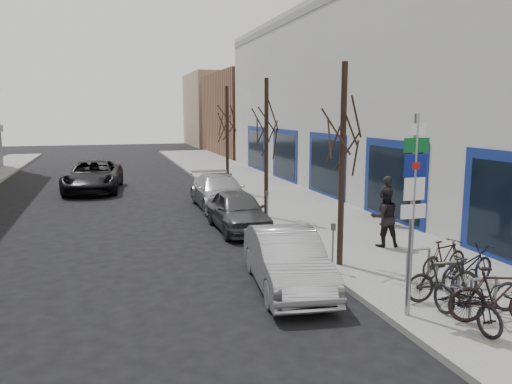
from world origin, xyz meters
TOP-DOWN VIEW (x-y plane):
  - ground at (0.00, 0.00)m, footprint 120.00×120.00m
  - sidewalk_east at (4.50, 10.00)m, footprint 5.00×70.00m
  - commercial_building at (17.00, 16.00)m, footprint 20.00×32.00m
  - brick_building_far at (13.00, 40.00)m, footprint 12.00×14.00m
  - tan_building_far at (13.50, 55.00)m, footprint 13.00×12.00m
  - highway_sign_pole at (2.40, -0.01)m, footprint 0.55×0.10m
  - bike_rack at (3.80, 0.60)m, footprint 0.66×2.26m
  - tree_near at (2.60, 3.50)m, footprint 1.80×1.80m
  - tree_mid at (2.60, 10.00)m, footprint 1.80×1.80m
  - tree_far at (2.60, 16.50)m, footprint 1.80×1.80m
  - meter_front at (2.15, 3.00)m, footprint 0.10×0.08m
  - meter_mid at (2.15, 8.50)m, footprint 0.10×0.08m
  - meter_back at (2.15, 14.00)m, footprint 0.10×0.08m
  - bike_near_left at (3.19, -0.75)m, footprint 0.64×1.86m
  - bike_near_right at (3.83, -0.86)m, footprint 1.99×1.19m
  - bike_mid_curb at (4.72, 1.08)m, footprint 1.93×1.05m
  - bike_mid_inner at (3.54, 0.43)m, footprint 1.78×0.70m
  - bike_far_inner at (4.63, 1.80)m, footprint 1.68×0.87m
  - parked_car_front at (0.73, 2.56)m, footprint 2.00×4.45m
  - parked_car_mid at (1.12, 8.72)m, footprint 1.71×4.22m
  - parked_car_back at (1.40, 13.05)m, footprint 2.07×5.08m
  - lane_car at (-4.06, 19.66)m, footprint 3.34×6.21m
  - pedestrian_near at (6.33, 7.40)m, footprint 0.73×0.56m
  - pedestrian_far at (4.72, 4.79)m, footprint 0.75×0.58m

SIDE VIEW (x-z plane):
  - ground at x=0.00m, z-range 0.00..0.00m
  - sidewalk_east at x=4.50m, z-range 0.00..0.15m
  - bike_far_inner at x=4.63m, z-range 0.15..1.13m
  - bike_rack at x=3.80m, z-range 0.24..1.07m
  - bike_mid_inner at x=3.54m, z-range 0.15..1.20m
  - parked_car_front at x=0.73m, z-range 0.00..1.42m
  - bike_near_left at x=3.19m, z-range 0.15..1.27m
  - bike_mid_curb at x=4.72m, z-range 0.15..1.28m
  - parked_car_mid at x=1.12m, z-range 0.00..1.43m
  - bike_near_right at x=3.83m, z-range 0.15..1.31m
  - parked_car_back at x=1.40m, z-range 0.00..1.47m
  - lane_car at x=-4.06m, z-range 0.00..1.66m
  - meter_front at x=2.15m, z-range 0.28..1.55m
  - meter_mid at x=2.15m, z-range 0.28..1.55m
  - meter_back at x=2.15m, z-range 0.28..1.55m
  - pedestrian_near at x=6.33m, z-range 0.15..1.95m
  - pedestrian_far at x=4.72m, z-range 0.15..1.99m
  - highway_sign_pole at x=2.40m, z-range 0.36..4.56m
  - brick_building_far at x=13.00m, z-range 0.00..8.00m
  - tree_near at x=2.60m, z-range 1.35..6.85m
  - tree_mid at x=2.60m, z-range 1.35..6.85m
  - tree_far at x=2.60m, z-range 1.35..6.85m
  - tan_building_far at x=13.50m, z-range 0.00..9.00m
  - commercial_building at x=17.00m, z-range 0.00..10.00m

